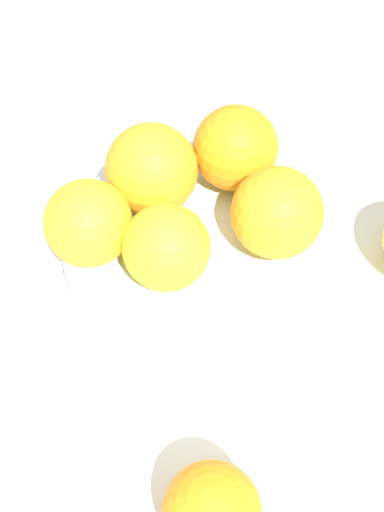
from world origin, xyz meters
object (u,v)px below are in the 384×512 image
Objects in this scene: fruit_bowl at (192,261)px; orange_in_bowl_3 at (277,213)px; orange_in_bowl_1 at (235,148)px; orange_in_bowl_2 at (166,248)px; orange_loose_1 at (212,512)px; orange_in_bowl_4 at (89,228)px; orange_in_bowl_0 at (151,170)px.

fruit_bowl is 2.94× the size of orange_in_bowl_3.
orange_in_bowl_2 is at bearing -127.74° from orange_in_bowl_1.
orange_in_bowl_3 is at bearing 66.61° from orange_loose_1.
orange_in_bowl_4 is (-7.39, -0.42, 6.26)cm from fruit_bowl.
fruit_bowl is 19.17cm from orange_loose_1.
orange_in_bowl_4 is 20.37cm from orange_loose_1.
orange_in_bowl_0 is 7.03cm from orange_in_bowl_2.
orange_in_bowl_2 is at bearing -88.77° from orange_in_bowl_0.
orange_in_bowl_3 is at bearing -33.08° from orange_in_bowl_0.
orange_in_bowl_0 is (-2.40, 4.10, 6.60)cm from fruit_bowl.
orange_in_bowl_4 is (-13.28, 0.88, -0.17)cm from orange_in_bowl_3.
orange_in_bowl_0 is 1.05× the size of orange_in_bowl_1.
orange_in_bowl_1 reaches higher than orange_in_bowl_2.
orange_in_bowl_3 reaches higher than orange_in_bowl_4.
orange_in_bowl_3 is at bearing -76.47° from orange_in_bowl_1.
orange_in_bowl_1 is at bearing 52.26° from fruit_bowl.
orange_in_bowl_2 is (-2.25, -2.91, 6.17)cm from fruit_bowl.
orange_in_bowl_2 is 0.97× the size of orange_in_bowl_4.
orange_in_bowl_2 is at bearing -127.73° from fruit_bowl.
fruit_bowl is 8.13cm from orange_in_bowl_0.
orange_in_bowl_2 is (0.15, -7.01, -0.42)cm from orange_in_bowl_0.
orange_in_bowl_4 is at bearing 176.22° from orange_in_bowl_3.
orange_in_bowl_3 reaches higher than fruit_bowl.
orange_in_bowl_1 and orange_in_bowl_3 have the same top height.
orange_in_bowl_4 reaches higher than orange_loose_1.
orange_in_bowl_3 is (8.29, -5.40, -0.17)cm from orange_in_bowl_0.
orange_in_bowl_0 reaches higher than orange_loose_1.
fruit_bowl is at bearing 167.56° from orange_in_bowl_3.
orange_in_bowl_0 is 24.03cm from orange_loose_1.
orange_in_bowl_3 is at bearing -12.44° from fruit_bowl.
orange_in_bowl_0 is at bearing 42.20° from orange_in_bowl_4.
orange_in_bowl_4 is at bearing -176.73° from fruit_bowl.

